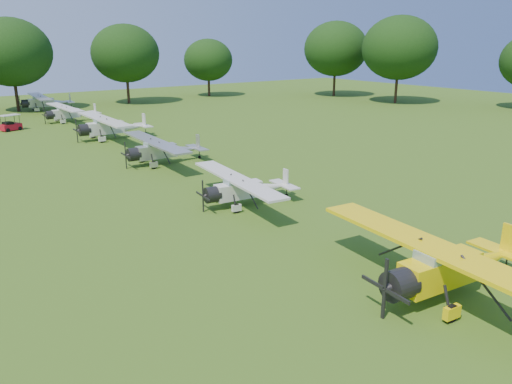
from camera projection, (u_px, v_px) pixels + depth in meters
The scene contains 9 objects.
ground at pixel (270, 217), 28.68m from camera, with size 160.00×160.00×0.00m, color #345314.
tree_belt at pixel (319, 72), 28.46m from camera, with size 137.36×130.27×14.52m.
aircraft_2 at pixel (450, 263), 19.49m from camera, with size 7.59×12.09×2.37m.
aircraft_3 at pixel (245, 187), 30.56m from camera, with size 6.20×9.86×1.94m.
aircraft_4 at pixel (162, 149), 40.76m from camera, with size 6.82×10.84×2.14m.
aircraft_5 at pixel (111, 125), 51.01m from camera, with size 7.58×12.03×2.38m.
aircraft_6 at pixel (70, 112), 61.83m from camera, with size 6.66×10.59×2.09m.
aircraft_7 at pixel (45, 101), 71.85m from camera, with size 7.32×11.66×2.29m.
golf_cart at pixel (10, 125), 55.88m from camera, with size 2.35×1.85×1.77m.
Camera 1 is at (-16.45, -21.43, 9.75)m, focal length 35.00 mm.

